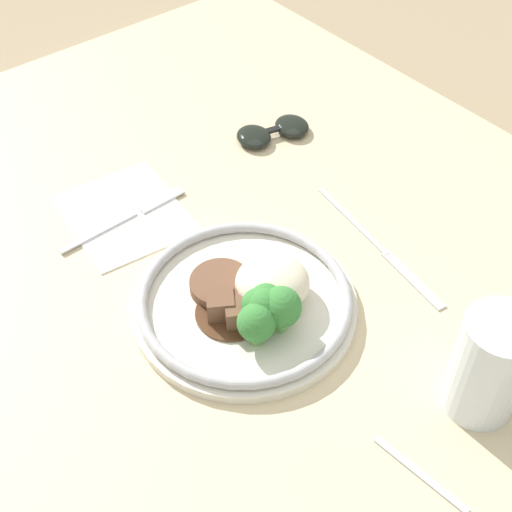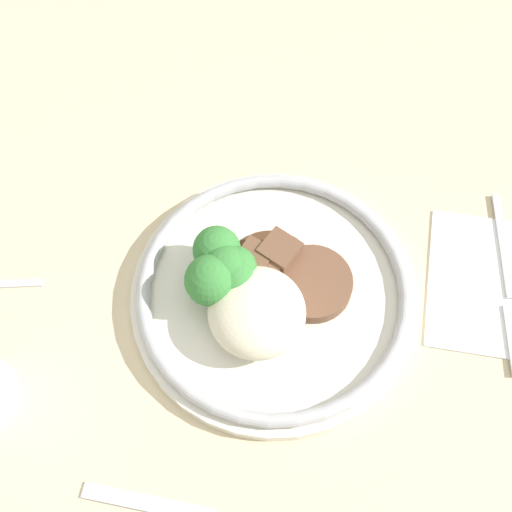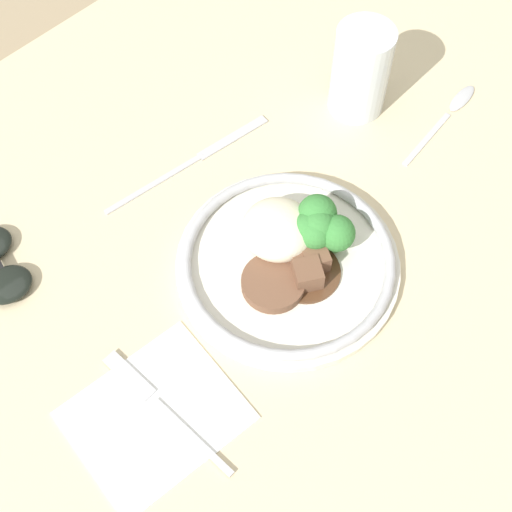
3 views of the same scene
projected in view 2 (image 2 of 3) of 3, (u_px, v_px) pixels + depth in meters
ground_plane at (234, 340)px, 0.63m from camera, size 8.00×8.00×0.00m
dining_table at (234, 333)px, 0.62m from camera, size 1.30×0.92×0.03m
plate at (265, 291)px, 0.60m from camera, size 0.24×0.24×0.07m
fork at (510, 296)px, 0.61m from camera, size 0.02×0.17×0.00m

